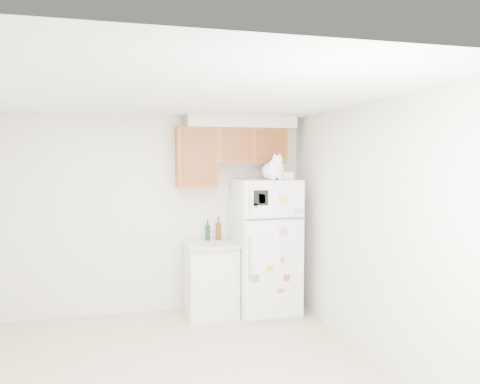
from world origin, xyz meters
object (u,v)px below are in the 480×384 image
object	(u,v)px
bottle_green	(208,230)
storage_box_front	(286,176)
base_counter	(211,278)
cat	(274,170)
bottle_amber	(218,228)
refrigerator	(266,246)
storage_box_back	(280,175)

from	to	relation	value
bottle_green	storage_box_front	bearing A→B (deg)	-21.66
base_counter	cat	world-z (taller)	cat
storage_box_front	bottle_amber	bearing A→B (deg)	149.96
base_counter	storage_box_front	xyz separation A→B (m)	(0.91, -0.22, 1.28)
refrigerator	storage_box_front	size ratio (longest dim) A/B	11.33
refrigerator	bottle_green	size ratio (longest dim) A/B	6.39
cat	bottle_amber	bearing A→B (deg)	146.78
refrigerator	storage_box_front	bearing A→B (deg)	-33.07
storage_box_front	bottle_green	world-z (taller)	storage_box_front
base_counter	cat	size ratio (longest dim) A/B	1.96
storage_box_back	storage_box_front	world-z (taller)	storage_box_back
bottle_amber	bottle_green	bearing A→B (deg)	-179.85
storage_box_back	bottle_amber	world-z (taller)	storage_box_back
storage_box_back	bottle_green	bearing A→B (deg)	176.07
base_counter	refrigerator	bearing A→B (deg)	-6.10
base_counter	cat	distance (m)	1.57
bottle_green	refrigerator	bearing A→B (deg)	-17.60
cat	refrigerator	bearing A→B (deg)	105.49
refrigerator	bottle_amber	distance (m)	0.64
bottle_amber	storage_box_front	bearing A→B (deg)	-25.11
base_counter	bottle_green	world-z (taller)	bottle_green
base_counter	bottle_green	size ratio (longest dim) A/B	3.46
bottle_amber	refrigerator	bearing A→B (deg)	-21.65
cat	storage_box_back	xyz separation A→B (m)	(0.15, 0.21, -0.07)
storage_box_front	cat	bearing A→B (deg)	-173.87
storage_box_back	bottle_green	distance (m)	1.16
storage_box_back	bottle_green	size ratio (longest dim) A/B	0.68
base_counter	storage_box_front	world-z (taller)	storage_box_front
base_counter	bottle_green	bearing A→B (deg)	95.30
refrigerator	cat	world-z (taller)	cat
base_counter	storage_box_front	size ratio (longest dim) A/B	6.13
storage_box_back	base_counter	bearing A→B (deg)	-174.65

